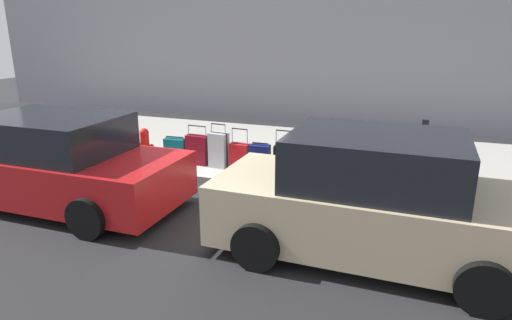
{
  "coord_description": "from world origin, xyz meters",
  "views": [
    {
      "loc": [
        -3.67,
        7.51,
        3.02
      ],
      "look_at": [
        -0.94,
        0.02,
        0.62
      ],
      "focal_mm": 31.1,
      "sensor_mm": 36.0,
      "label": 1
    }
  ],
  "objects_px": {
    "suitcase_maroon_0": "(366,169)",
    "suitcase_maroon_7": "(198,150)",
    "suitcase_navy_4": "(260,159)",
    "fire_hydrant": "(145,143)",
    "suitcase_teal_1": "(340,168)",
    "suitcase_black_3": "(286,160)",
    "bollard_post": "(116,138)",
    "suitcase_red_5": "(240,156)",
    "suitcase_teal_8": "(175,150)",
    "parking_meter": "(423,143)",
    "suitcase_silver_6": "(219,150)",
    "parked_car_beige_0": "(373,201)",
    "suitcase_olive_2": "(312,161)",
    "parked_car_red_1": "(55,163)"
  },
  "relations": [
    {
      "from": "suitcase_olive_2",
      "to": "suitcase_teal_8",
      "type": "distance_m",
      "value": 3.11
    },
    {
      "from": "suitcase_maroon_0",
      "to": "parking_meter",
      "type": "height_order",
      "value": "parking_meter"
    },
    {
      "from": "parking_meter",
      "to": "suitcase_navy_4",
      "type": "bearing_deg",
      "value": 5.78
    },
    {
      "from": "suitcase_maroon_0",
      "to": "suitcase_silver_6",
      "type": "height_order",
      "value": "suitcase_silver_6"
    },
    {
      "from": "bollard_post",
      "to": "suitcase_red_5",
      "type": "bearing_deg",
      "value": -176.73
    },
    {
      "from": "suitcase_maroon_0",
      "to": "suitcase_maroon_7",
      "type": "height_order",
      "value": "suitcase_maroon_7"
    },
    {
      "from": "suitcase_black_3",
      "to": "suitcase_teal_8",
      "type": "height_order",
      "value": "suitcase_black_3"
    },
    {
      "from": "suitcase_maroon_7",
      "to": "bollard_post",
      "type": "bearing_deg",
      "value": 5.59
    },
    {
      "from": "suitcase_maroon_7",
      "to": "suitcase_teal_8",
      "type": "height_order",
      "value": "suitcase_maroon_7"
    },
    {
      "from": "suitcase_navy_4",
      "to": "fire_hydrant",
      "type": "xyz_separation_m",
      "value": [
        2.78,
        -0.06,
        0.07
      ]
    },
    {
      "from": "suitcase_navy_4",
      "to": "fire_hydrant",
      "type": "bearing_deg",
      "value": -1.27
    },
    {
      "from": "suitcase_teal_8",
      "to": "suitcase_maroon_7",
      "type": "bearing_deg",
      "value": 179.28
    },
    {
      "from": "suitcase_maroon_7",
      "to": "fire_hydrant",
      "type": "height_order",
      "value": "suitcase_maroon_7"
    },
    {
      "from": "suitcase_silver_6",
      "to": "fire_hydrant",
      "type": "relative_size",
      "value": 1.35
    },
    {
      "from": "suitcase_maroon_0",
      "to": "suitcase_red_5",
      "type": "height_order",
      "value": "suitcase_red_5"
    },
    {
      "from": "suitcase_maroon_0",
      "to": "parking_meter",
      "type": "relative_size",
      "value": 0.51
    },
    {
      "from": "suitcase_teal_1",
      "to": "parked_car_red_1",
      "type": "xyz_separation_m",
      "value": [
        4.53,
        2.54,
        0.34
      ]
    },
    {
      "from": "suitcase_teal_1",
      "to": "parked_car_red_1",
      "type": "height_order",
      "value": "parked_car_red_1"
    },
    {
      "from": "parked_car_beige_0",
      "to": "parking_meter",
      "type": "bearing_deg",
      "value": -102.35
    },
    {
      "from": "suitcase_olive_2",
      "to": "parked_car_beige_0",
      "type": "height_order",
      "value": "parked_car_beige_0"
    },
    {
      "from": "suitcase_olive_2",
      "to": "parked_car_beige_0",
      "type": "xyz_separation_m",
      "value": [
        -1.4,
        2.48,
        0.29
      ]
    },
    {
      "from": "suitcase_black_3",
      "to": "suitcase_teal_8",
      "type": "xyz_separation_m",
      "value": [
        2.56,
        -0.02,
        -0.03
      ]
    },
    {
      "from": "suitcase_black_3",
      "to": "bollard_post",
      "type": "relative_size",
      "value": 0.98
    },
    {
      "from": "suitcase_navy_4",
      "to": "suitcase_teal_8",
      "type": "relative_size",
      "value": 1.12
    },
    {
      "from": "suitcase_maroon_7",
      "to": "suitcase_olive_2",
      "type": "bearing_deg",
      "value": 178.02
    },
    {
      "from": "suitcase_navy_4",
      "to": "suitcase_red_5",
      "type": "bearing_deg",
      "value": -9.54
    },
    {
      "from": "suitcase_teal_1",
      "to": "suitcase_olive_2",
      "type": "relative_size",
      "value": 0.8
    },
    {
      "from": "suitcase_teal_1",
      "to": "fire_hydrant",
      "type": "height_order",
      "value": "suitcase_teal_1"
    },
    {
      "from": "suitcase_red_5",
      "to": "suitcase_silver_6",
      "type": "xyz_separation_m",
      "value": [
        0.48,
        0.01,
        0.1
      ]
    },
    {
      "from": "suitcase_navy_4",
      "to": "parked_car_beige_0",
      "type": "bearing_deg",
      "value": 135.09
    },
    {
      "from": "suitcase_teal_1",
      "to": "suitcase_navy_4",
      "type": "height_order",
      "value": "suitcase_teal_1"
    },
    {
      "from": "suitcase_black_3",
      "to": "suitcase_maroon_0",
      "type": "bearing_deg",
      "value": -179.79
    },
    {
      "from": "bollard_post",
      "to": "parked_car_beige_0",
      "type": "bearing_deg",
      "value": 158.1
    },
    {
      "from": "suitcase_navy_4",
      "to": "fire_hydrant",
      "type": "distance_m",
      "value": 2.79
    },
    {
      "from": "suitcase_olive_2",
      "to": "suitcase_silver_6",
      "type": "relative_size",
      "value": 0.97
    },
    {
      "from": "parked_car_beige_0",
      "to": "suitcase_maroon_0",
      "type": "bearing_deg",
      "value": -81.96
    },
    {
      "from": "suitcase_black_3",
      "to": "parking_meter",
      "type": "distance_m",
      "value": 2.62
    },
    {
      "from": "suitcase_black_3",
      "to": "parking_meter",
      "type": "relative_size",
      "value": 0.73
    },
    {
      "from": "suitcase_maroon_0",
      "to": "parked_car_red_1",
      "type": "distance_m",
      "value": 5.65
    },
    {
      "from": "suitcase_black_3",
      "to": "suitcase_teal_8",
      "type": "bearing_deg",
      "value": -0.55
    },
    {
      "from": "suitcase_teal_1",
      "to": "fire_hydrant",
      "type": "bearing_deg",
      "value": 0.18
    },
    {
      "from": "parked_car_beige_0",
      "to": "parked_car_red_1",
      "type": "relative_size",
      "value": 0.94
    },
    {
      "from": "suitcase_olive_2",
      "to": "suitcase_teal_8",
      "type": "relative_size",
      "value": 1.6
    },
    {
      "from": "suitcase_navy_4",
      "to": "bollard_post",
      "type": "bearing_deg",
      "value": 1.47
    },
    {
      "from": "suitcase_teal_8",
      "to": "parked_car_beige_0",
      "type": "distance_m",
      "value": 5.21
    },
    {
      "from": "parked_car_red_1",
      "to": "suitcase_silver_6",
      "type": "bearing_deg",
      "value": -127.64
    },
    {
      "from": "suitcase_olive_2",
      "to": "suitcase_black_3",
      "type": "height_order",
      "value": "same"
    },
    {
      "from": "suitcase_teal_1",
      "to": "suitcase_teal_8",
      "type": "bearing_deg",
      "value": -0.55
    },
    {
      "from": "suitcase_black_3",
      "to": "parked_car_red_1",
      "type": "height_order",
      "value": "parked_car_red_1"
    },
    {
      "from": "suitcase_teal_1",
      "to": "suitcase_black_3",
      "type": "distance_m",
      "value": 1.1
    }
  ]
}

